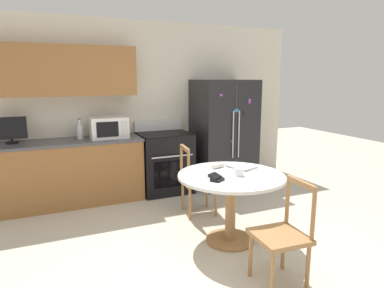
% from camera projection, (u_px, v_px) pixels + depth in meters
% --- Properties ---
extents(ground_plane, '(14.00, 14.00, 0.00)m').
position_uv_depth(ground_plane, '(222.00, 265.00, 3.25)').
color(ground_plane, beige).
extents(back_wall, '(5.20, 0.44, 2.60)m').
position_uv_depth(back_wall, '(124.00, 98.00, 5.19)').
color(back_wall, silver).
rests_on(back_wall, ground_plane).
extents(kitchen_counter, '(2.04, 0.64, 0.90)m').
position_uv_depth(kitchen_counter, '(68.00, 172.00, 4.76)').
color(kitchen_counter, '#936033').
rests_on(kitchen_counter, ground_plane).
extents(refrigerator, '(0.91, 0.78, 1.71)m').
position_uv_depth(refrigerator, '(223.00, 133.00, 5.55)').
color(refrigerator, black).
rests_on(refrigerator, ground_plane).
extents(oven_range, '(0.77, 0.68, 1.08)m').
position_uv_depth(oven_range, '(165.00, 162.00, 5.28)').
color(oven_range, black).
rests_on(oven_range, ground_plane).
extents(microwave, '(0.52, 0.36, 0.30)m').
position_uv_depth(microwave, '(109.00, 128.00, 4.86)').
color(microwave, white).
rests_on(microwave, kitchen_counter).
extents(countertop_tv, '(0.39, 0.16, 0.35)m').
position_uv_depth(countertop_tv, '(11.00, 129.00, 4.44)').
color(countertop_tv, black).
rests_on(countertop_tv, kitchen_counter).
extents(counter_bottle, '(0.08, 0.08, 0.29)m').
position_uv_depth(counter_bottle, '(80.00, 131.00, 4.78)').
color(counter_bottle, silver).
rests_on(counter_bottle, kitchen_counter).
extents(dining_table, '(1.13, 1.13, 0.75)m').
position_uv_depth(dining_table, '(231.00, 189.00, 3.62)').
color(dining_table, white).
rests_on(dining_table, ground_plane).
extents(dining_chair_near, '(0.44, 0.44, 0.90)m').
position_uv_depth(dining_chair_near, '(282.00, 235.00, 2.90)').
color(dining_chair_near, '#9E7042').
rests_on(dining_chair_near, ground_plane).
extents(dining_chair_far, '(0.47, 0.47, 0.90)m').
position_uv_depth(dining_chair_far, '(197.00, 181.00, 4.40)').
color(dining_chair_far, '#9E7042').
rests_on(dining_chair_far, ground_plane).
extents(candle_glass, '(0.09, 0.09, 0.08)m').
position_uv_depth(candle_glass, '(239.00, 173.00, 3.54)').
color(candle_glass, silver).
rests_on(candle_glass, dining_table).
extents(folded_napkin, '(0.17, 0.10, 0.05)m').
position_uv_depth(folded_napkin, '(218.00, 166.00, 3.84)').
color(folded_napkin, silver).
rests_on(folded_napkin, dining_table).
extents(wallet, '(0.17, 0.17, 0.07)m').
position_uv_depth(wallet, '(216.00, 178.00, 3.37)').
color(wallet, black).
rests_on(wallet, dining_table).
extents(mail_stack, '(0.31, 0.36, 0.02)m').
position_uv_depth(mail_stack, '(241.00, 167.00, 3.86)').
color(mail_stack, white).
rests_on(mail_stack, dining_table).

